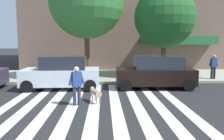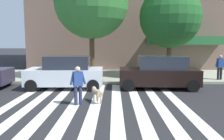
{
  "view_description": "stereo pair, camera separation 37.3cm",
  "coord_description": "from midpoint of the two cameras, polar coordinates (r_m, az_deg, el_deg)",
  "views": [
    {
      "loc": [
        0.51,
        -2.55,
        2.67
      ],
      "look_at": [
        0.81,
        5.83,
        1.62
      ],
      "focal_mm": 36.51,
      "sensor_mm": 36.0,
      "label": 1
    },
    {
      "loc": [
        0.88,
        -2.56,
        2.67
      ],
      "look_at": [
        0.81,
        5.83,
        1.62
      ],
      "focal_mm": 36.51,
      "sensor_mm": 36.0,
      "label": 2
    }
  ],
  "objects": [
    {
      "name": "dog_on_leash",
      "position": [
        10.05,
        -2.75,
        -5.65
      ],
      "size": [
        0.58,
        1.07,
        0.65
      ],
      "color": "tan",
      "rests_on": "ground_plane"
    },
    {
      "name": "crosswalk_stripes",
      "position": [
        8.8,
        -3.47,
        -10.5
      ],
      "size": [
        7.65,
        11.01,
        0.01
      ],
      "color": "silver",
      "rests_on": "ground_plane"
    },
    {
      "name": "pedestrian_dog_walker",
      "position": [
        9.64,
        -7.44,
        -3.32
      ],
      "size": [
        0.68,
        0.37,
        1.64
      ],
      "color": "#282D4C",
      "rests_on": "ground_plane"
    },
    {
      "name": "sidewalk_far",
      "position": [
        17.38,
        -1.79,
        -1.42
      ],
      "size": [
        80.0,
        6.0,
        0.15
      ],
      "primitive_type": "cube",
      "color": "#9CA08A",
      "rests_on": "ground_plane"
    },
    {
      "name": "parked_car_behind_first",
      "position": [
        13.2,
        -10.66,
        -0.63
      ],
      "size": [
        4.3,
        2.12,
        1.87
      ],
      "color": "silver",
      "rests_on": "ground_plane"
    },
    {
      "name": "street_tree_nearest",
      "position": [
        16.19,
        -4.48,
        16.73
      ],
      "size": [
        5.08,
        5.08,
        7.77
      ],
      "color": "#4C3823",
      "rests_on": "sidewalk_far"
    },
    {
      "name": "ground_plane",
      "position": [
        8.81,
        -4.11,
        -10.51
      ],
      "size": [
        160.0,
        160.0,
        0.0
      ],
      "primitive_type": "plane",
      "color": "#232326"
    },
    {
      "name": "street_tree_middle",
      "position": [
        16.81,
        14.98,
        12.66
      ],
      "size": [
        4.3,
        4.3,
        6.36
      ],
      "color": "#4C3823",
      "rests_on": "sidewalk_far"
    },
    {
      "name": "parked_car_third_in_line",
      "position": [
        13.24,
        12.53,
        -0.65
      ],
      "size": [
        4.44,
        2.11,
        1.85
      ],
      "color": "black",
      "rests_on": "ground_plane"
    },
    {
      "name": "pedestrian_bystander",
      "position": [
        16.69,
        26.02,
        0.96
      ],
      "size": [
        0.71,
        0.3,
        1.64
      ],
      "color": "black",
      "rests_on": "sidewalk_far"
    }
  ]
}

